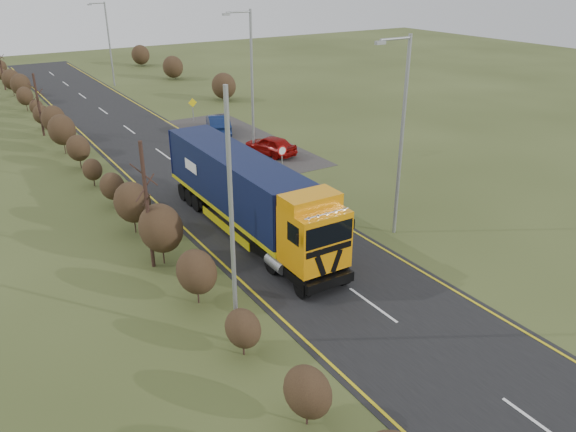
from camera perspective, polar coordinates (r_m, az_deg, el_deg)
The scene contains 14 objects.
ground at distance 26.39m, azimuth 2.97°, elevation -5.02°, with size 160.00×160.00×0.00m, color #353F1B.
road at distance 34.22m, azimuth -6.67°, elevation 1.94°, with size 8.00×120.00×0.02m, color black.
layby at distance 45.42m, azimuth -4.85°, elevation 7.63°, with size 6.00×18.00×0.02m, color #2E2B29.
lane_markings at distance 33.96m, azimuth -6.44°, elevation 1.80°, with size 7.52×116.00×0.01m.
hedgerow at distance 29.85m, azimuth -15.39°, elevation 1.14°, with size 2.24×102.04×6.05m.
lorry at distance 28.56m, azimuth -4.24°, elevation 2.51°, with size 2.89×14.85×4.14m.
car_red_hatchback at distance 41.67m, azimuth -1.81°, elevation 7.19°, with size 1.68×4.17×1.42m, color #850806.
car_blue_sedan at distance 47.56m, azimuth -7.10°, elevation 9.26°, with size 1.68×4.81×1.59m, color #0A173B.
streetlight_near at distance 28.05m, azimuth 11.34°, elevation 8.57°, with size 2.12×0.20×10.00m.
streetlight_mid at distance 40.74m, azimuth -3.86°, elevation 13.89°, with size 2.15×0.20×10.17m.
streetlight_far at distance 69.32m, azimuth -17.81°, elevation 16.60°, with size 1.96×0.18×9.20m.
left_pole at distance 19.04m, azimuth -5.73°, elevation -1.09°, with size 0.16×0.16×9.53m, color gray.
speed_sign at distance 36.06m, azimuth -0.61°, elevation 6.07°, with size 0.66×0.10×2.38m.
warning_board at distance 51.54m, azimuth -9.65°, elevation 10.85°, with size 0.80×0.11×2.10m.
Camera 1 is at (-13.43, -18.75, 12.83)m, focal length 35.00 mm.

